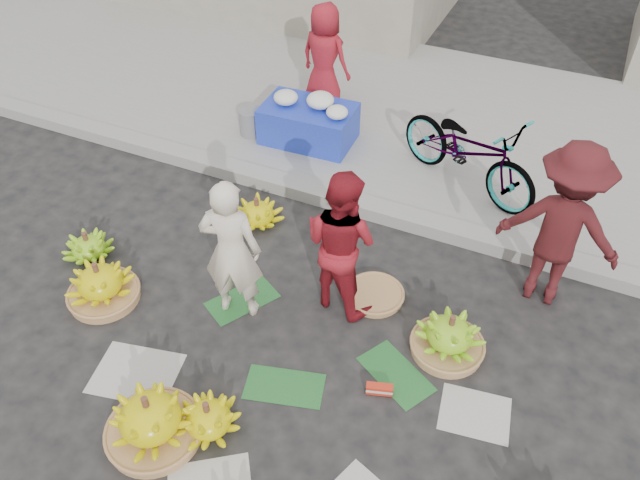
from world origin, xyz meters
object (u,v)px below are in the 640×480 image
at_px(banana_bunch_0, 101,284).
at_px(flower_table, 309,121).
at_px(vendor_cream, 231,251).
at_px(bicycle, 469,150).

height_order(banana_bunch_0, flower_table, flower_table).
height_order(banana_bunch_0, vendor_cream, vendor_cream).
bearing_deg(banana_bunch_0, bicycle, 48.50).
relative_size(flower_table, bicycle, 0.63).
height_order(flower_table, bicycle, bicycle).
xyz_separation_m(banana_bunch_0, flower_table, (0.67, 3.11, 0.19)).
bearing_deg(vendor_cream, bicycle, -133.80).
bearing_deg(banana_bunch_0, vendor_cream, 19.22).
distance_m(flower_table, bicycle, 1.98).
bearing_deg(banana_bunch_0, flower_table, 77.81).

